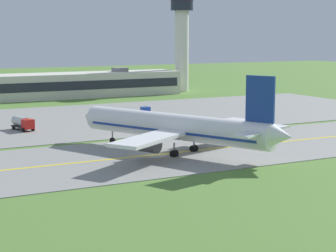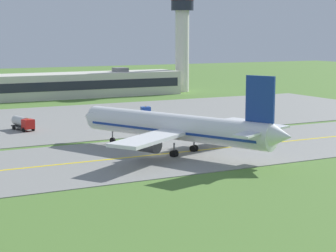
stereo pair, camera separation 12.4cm
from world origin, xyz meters
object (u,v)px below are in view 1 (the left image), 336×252
object	(u,v)px
service_truck_fuel	(23,123)
control_tower	(182,34)
airplane_lead	(176,127)
service_truck_baggage	(147,113)

from	to	relation	value
service_truck_fuel	control_tower	xyz separation A→B (m)	(65.84, 56.28, 16.81)
airplane_lead	service_truck_fuel	world-z (taller)	airplane_lead
airplane_lead	control_tower	world-z (taller)	control_tower
service_truck_fuel	airplane_lead	bearing A→B (deg)	-64.92
service_truck_baggage	control_tower	distance (m)	65.98
service_truck_fuel	control_tower	distance (m)	88.23
service_truck_baggage	airplane_lead	bearing A→B (deg)	-108.90
service_truck_baggage	service_truck_fuel	size ratio (longest dim) A/B	1.06
service_truck_fuel	control_tower	world-z (taller)	control_tower
airplane_lead	control_tower	size ratio (longest dim) A/B	1.21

